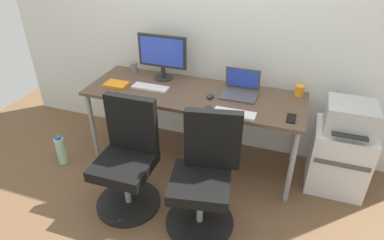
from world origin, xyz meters
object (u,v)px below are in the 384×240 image
at_px(office_chair_left, 128,160).
at_px(water_bottle_on_floor, 61,150).
at_px(open_laptop, 240,89).
at_px(printer, 350,117).
at_px(coffee_mug, 300,91).
at_px(side_cabinet, 338,158).
at_px(desktop_monitor, 162,54).
at_px(office_chair_right, 204,178).

xyz_separation_m(office_chair_left, water_bottle_on_floor, (-0.89, 0.23, -0.28)).
bearing_deg(open_laptop, water_bottle_on_floor, -159.72).
bearing_deg(open_laptop, printer, -3.28).
height_order(water_bottle_on_floor, coffee_mug, coffee_mug).
relative_size(side_cabinet, desktop_monitor, 1.24).
bearing_deg(desktop_monitor, side_cabinet, -4.85).
relative_size(printer, water_bottle_on_floor, 1.29).
distance_m(printer, desktop_monitor, 1.73).
bearing_deg(side_cabinet, printer, -90.00).
relative_size(side_cabinet, water_bottle_on_floor, 1.92).
bearing_deg(side_cabinet, water_bottle_on_floor, -167.88).
height_order(office_chair_right, printer, office_chair_right).
height_order(office_chair_right, coffee_mug, office_chair_right).
bearing_deg(office_chair_right, coffee_mug, 59.78).
bearing_deg(office_chair_right, office_chair_left, 179.90).
height_order(side_cabinet, open_laptop, open_laptop).
relative_size(side_cabinet, open_laptop, 1.92).
xyz_separation_m(side_cabinet, coffee_mug, (-0.42, 0.21, 0.49)).
distance_m(desktop_monitor, open_laptop, 0.81).
distance_m(printer, water_bottle_on_floor, 2.65).
bearing_deg(side_cabinet, open_laptop, 176.78).
distance_m(office_chair_left, open_laptop, 1.15).
xyz_separation_m(open_laptop, coffee_mug, (0.50, 0.15, -0.01)).
bearing_deg(side_cabinet, coffee_mug, 153.91).
relative_size(office_chair_left, office_chair_right, 1.00).
relative_size(office_chair_left, side_cabinet, 1.58).
height_order(office_chair_left, side_cabinet, office_chair_left).
height_order(office_chair_left, open_laptop, open_laptop).
relative_size(water_bottle_on_floor, coffee_mug, 3.37).
xyz_separation_m(office_chair_right, coffee_mug, (0.57, 0.98, 0.37)).
bearing_deg(office_chair_left, office_chair_right, -0.10).
distance_m(side_cabinet, coffee_mug, 0.68).
bearing_deg(open_laptop, office_chair_left, -131.18).
xyz_separation_m(water_bottle_on_floor, desktop_monitor, (0.82, 0.69, 0.85)).
height_order(office_chair_right, side_cabinet, office_chair_right).
bearing_deg(printer, coffee_mug, 153.80).
xyz_separation_m(office_chair_right, desktop_monitor, (-0.71, 0.91, 0.57)).
relative_size(office_chair_left, desktop_monitor, 1.96).
distance_m(office_chair_left, coffee_mug, 1.60).
bearing_deg(printer, desktop_monitor, 175.12).
relative_size(office_chair_left, printer, 2.35).
bearing_deg(office_chair_right, side_cabinet, 37.85).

